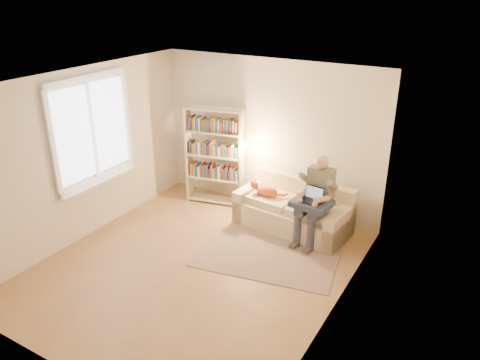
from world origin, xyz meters
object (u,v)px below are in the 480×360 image
Objects in this scene: sofa at (294,212)px; laptop at (311,197)px; person at (316,195)px; cat at (267,190)px; bookshelf at (215,152)px.

sofa is 5.88× the size of laptop.
person is at bearing 80.39° from laptop.
sofa is at bearing 148.13° from laptop.
person reaches higher than cat.
bookshelf reaches higher than cat.
bookshelf is (-1.15, 0.23, 0.39)m from cat.
sofa is 0.67m from person.
sofa is 1.40× the size of person.
person is at bearing -1.79° from cat.
cat is 1.82× the size of laptop.
bookshelf is at bearing 176.10° from person.
cat is at bearing -23.37° from bookshelf.
bookshelf is (-2.00, 0.47, 0.20)m from laptop.
person is 4.22× the size of laptop.
cat is at bearing -165.20° from sofa.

